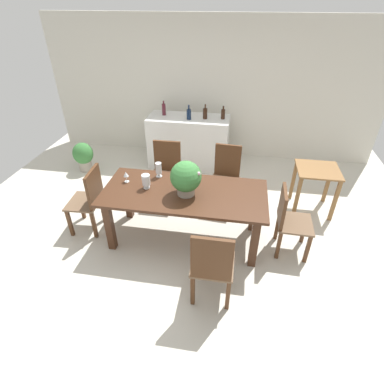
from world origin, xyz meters
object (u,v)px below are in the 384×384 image
crystal_vase_left (146,180)px  wine_bottle_green (205,113)px  wine_glass (126,175)px  wine_bottle_clear (164,109)px  kitchen_counter (189,142)px  wine_bottle_amber (189,114)px  chair_foot_end (288,218)px  dining_table (184,200)px  flower_centerpiece (186,178)px  crystal_vase_center_near (159,169)px  side_table (316,179)px  chair_far_left (166,169)px  chair_near_right (212,265)px  chair_far_right (226,174)px  wine_bottle_tall (223,114)px  potted_plant_floor (83,155)px  chair_head_end (90,197)px

crystal_vase_left → wine_bottle_green: bearing=77.4°
wine_glass → wine_bottle_clear: (0.00, 2.09, 0.20)m
kitchen_counter → wine_bottle_amber: bearing=-75.9°
chair_foot_end → wine_glass: wine_glass is taller
wine_bottle_green → wine_bottle_amber: wine_bottle_green is taller
dining_table → flower_centerpiece: flower_centerpiece is taller
chair_foot_end → wine_bottle_clear: (-2.12, 2.20, 0.56)m
dining_table → crystal_vase_left: size_ratio=10.87×
flower_centerpiece → wine_glass: bearing=169.2°
wine_bottle_clear → flower_centerpiece: bearing=-69.8°
dining_table → crystal_vase_center_near: bearing=142.4°
side_table → chair_far_left: bearing=-178.5°
chair_near_right → dining_table: bearing=-64.0°
crystal_vase_left → chair_far_left: bearing=88.5°
dining_table → chair_foot_end: chair_foot_end is taller
chair_far_right → crystal_vase_center_near: (-0.88, -0.62, 0.34)m
crystal_vase_left → wine_bottle_tall: wine_bottle_tall is taller
potted_plant_floor → chair_far_right: bearing=-13.6°
flower_centerpiece → wine_bottle_amber: 2.12m
chair_far_left → flower_centerpiece: (0.50, -0.99, 0.47)m
flower_centerpiece → kitchen_counter: size_ratio=0.30×
chair_head_end → wine_bottle_clear: size_ratio=3.66×
wine_glass → wine_bottle_tall: (1.10, 2.06, 0.18)m
chair_near_right → potted_plant_floor: size_ratio=1.79×
chair_head_end → side_table: size_ratio=1.34×
wine_bottle_amber → wine_bottle_tall: 0.61m
wine_bottle_amber → potted_plant_floor: bearing=-167.0°
side_table → potted_plant_floor: side_table is taller
chair_foot_end → chair_far_left: bearing=63.6°
chair_foot_end → crystal_vase_center_near: crystal_vase_center_near is taller
crystal_vase_left → crystal_vase_center_near: (0.08, 0.31, 0.01)m
chair_near_right → wine_bottle_green: wine_bottle_green is taller
kitchen_counter → side_table: (2.14, -1.14, 0.06)m
potted_plant_floor → chair_head_end: bearing=-59.8°
chair_far_right → wine_glass: 1.55m
wine_bottle_tall → side_table: wine_bottle_tall is taller
chair_far_left → flower_centerpiece: size_ratio=2.18×
kitchen_counter → wine_bottle_tall: 0.85m
chair_head_end → crystal_vase_left: size_ratio=4.99×
chair_foot_end → potted_plant_floor: (-3.57, 1.59, -0.21)m
chair_near_right → crystal_vase_left: size_ratio=5.18×
wine_bottle_amber → wine_bottle_tall: bearing=11.9°
potted_plant_floor → chair_near_right: bearing=-43.2°
chair_near_right → wine_bottle_amber: wine_bottle_amber is taller
dining_table → chair_head_end: size_ratio=2.18×
chair_far_left → kitchen_counter: bearing=82.2°
wine_bottle_amber → chair_foot_end: bearing=-51.6°
wine_bottle_amber → wine_bottle_tall: (0.60, 0.13, -0.01)m
crystal_vase_left → wine_bottle_clear: size_ratio=0.73×
potted_plant_floor → wine_bottle_clear: bearing=22.6°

